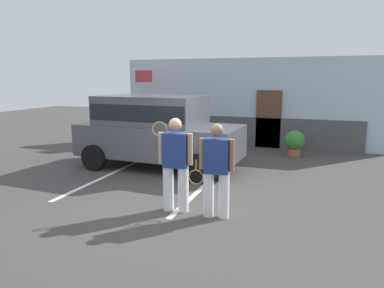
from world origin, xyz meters
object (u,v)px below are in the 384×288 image
(potted_plant_by_porch, at_px, (294,142))
(flag_pole, at_px, (139,92))
(tennis_player_woman, at_px, (216,170))
(parked_suv, at_px, (156,128))
(tennis_player_man, at_px, (175,163))

(potted_plant_by_porch, relative_size, flag_pole, 0.30)
(tennis_player_woman, bearing_deg, flag_pole, -57.40)
(parked_suv, xyz_separation_m, flag_pole, (-2.20, 3.21, 0.85))
(parked_suv, distance_m, flag_pole, 3.98)
(tennis_player_woman, relative_size, flag_pole, 0.61)
(parked_suv, xyz_separation_m, tennis_player_woman, (2.63, -3.00, -0.24))
(potted_plant_by_porch, bearing_deg, tennis_player_man, -107.48)
(tennis_player_woman, bearing_deg, parked_suv, -54.07)
(tennis_player_woman, distance_m, potted_plant_by_porch, 5.97)
(parked_suv, height_order, potted_plant_by_porch, parked_suv)
(parked_suv, xyz_separation_m, potted_plant_by_porch, (3.65, 2.86, -0.67))
(potted_plant_by_porch, bearing_deg, flag_pole, 176.63)
(parked_suv, distance_m, tennis_player_man, 3.48)
(parked_suv, height_order, tennis_player_man, parked_suv)
(tennis_player_man, distance_m, potted_plant_by_porch, 6.13)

